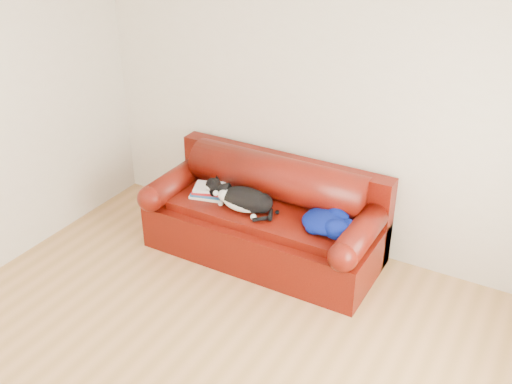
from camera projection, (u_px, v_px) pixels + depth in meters
ground at (199, 368)px, 4.30m from camera, size 4.50×4.50×0.00m
room_shell at (206, 161)px, 3.46m from camera, size 4.52×4.02×2.61m
sofa_base at (264, 232)px, 5.46m from camera, size 2.10×0.90×0.50m
sofa_back at (277, 192)px, 5.50m from camera, size 2.10×1.01×0.88m
book_stack at (209, 191)px, 5.49m from camera, size 0.34×0.29×0.10m
cat at (245, 200)px, 5.24m from camera, size 0.70×0.27×0.25m
blanket at (328, 222)px, 4.98m from camera, size 0.50×0.46×0.15m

